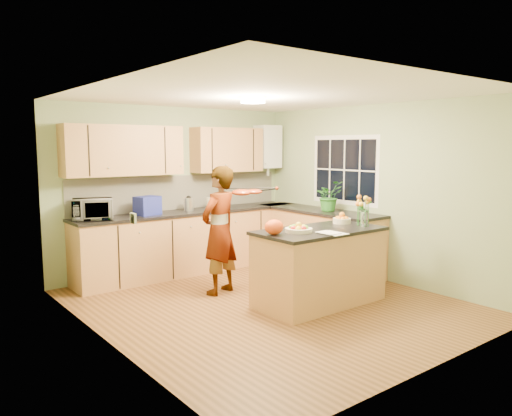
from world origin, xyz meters
TOP-DOWN VIEW (x-y plane):
  - floor at (0.00, 0.00)m, footprint 4.50×4.50m
  - ceiling at (0.00, 0.00)m, footprint 4.00×4.50m
  - wall_back at (0.00, 2.25)m, footprint 4.00×0.02m
  - wall_front at (0.00, -2.25)m, footprint 4.00×0.02m
  - wall_left at (-2.00, 0.00)m, footprint 0.02×4.50m
  - wall_right at (2.00, 0.00)m, footprint 0.02×4.50m
  - back_counter at (0.10, 1.95)m, footprint 3.64×0.62m
  - right_counter at (1.70, 0.85)m, footprint 0.62×2.24m
  - splashback at (0.10, 2.23)m, footprint 3.60×0.02m
  - upper_cabinets at (-0.18, 2.08)m, footprint 3.20×0.34m
  - boiler at (1.70, 2.09)m, footprint 0.40×0.30m
  - window_right at (1.99, 0.60)m, footprint 0.01×1.30m
  - light_switch at (-1.99, -0.60)m, footprint 0.02×0.09m
  - ceiling_lamp at (0.00, 0.30)m, footprint 0.30×0.30m
  - peninsula_island at (0.51, -0.36)m, footprint 1.60×0.82m
  - fruit_dish at (0.16, -0.36)m, footprint 0.32×0.32m
  - orange_bowl at (1.06, -0.21)m, footprint 0.23×0.23m
  - flower_vase at (1.11, -0.54)m, footprint 0.24×0.24m
  - orange_bag at (-0.17, -0.31)m, footprint 0.29×0.27m
  - papers at (0.41, -0.66)m, footprint 0.23×0.31m
  - violinist at (-0.21, 0.74)m, footprint 0.70×0.57m
  - violin at (-0.01, 0.52)m, footprint 0.65×0.56m
  - microwave at (-1.42, 1.93)m, footprint 0.60×0.50m
  - blue_box at (-0.64, 1.92)m, footprint 0.38×0.31m
  - kettle at (0.05, 1.96)m, footprint 0.14×0.14m
  - jar_cream at (0.44, 1.97)m, footprint 0.12×0.12m
  - jar_white at (0.55, 1.90)m, footprint 0.16×0.16m
  - potted_plant at (1.70, 0.64)m, footprint 0.44×0.38m

SIDE VIEW (x-z plane):
  - floor at x=0.00m, z-range 0.00..0.00m
  - peninsula_island at x=0.51m, z-range 0.00..0.92m
  - back_counter at x=0.10m, z-range 0.00..0.94m
  - right_counter at x=1.70m, z-range 0.00..0.94m
  - violinist at x=-0.21m, z-range 0.00..1.66m
  - papers at x=0.41m, z-range 0.92..0.93m
  - fruit_dish at x=0.16m, z-range 0.91..1.02m
  - orange_bowl at x=1.06m, z-range 0.91..1.04m
  - orange_bag at x=-0.17m, z-range 0.92..1.09m
  - jar_cream at x=0.44m, z-range 0.94..1.11m
  - jar_white at x=0.55m, z-range 0.94..1.13m
  - kettle at x=0.05m, z-range 0.92..1.18m
  - blue_box at x=-0.64m, z-range 0.94..1.21m
  - microwave at x=-1.42m, z-range 0.94..1.22m
  - potted_plant at x=1.70m, z-range 0.94..1.40m
  - splashback at x=0.10m, z-range 0.94..1.46m
  - flower_vase at x=1.11m, z-range 0.99..1.44m
  - wall_back at x=0.00m, z-range 0.00..2.50m
  - wall_front at x=0.00m, z-range 0.00..2.50m
  - wall_left at x=-2.00m, z-range 0.00..2.50m
  - wall_right at x=2.00m, z-range 0.00..2.50m
  - light_switch at x=-1.99m, z-range 1.26..1.34m
  - violin at x=-0.01m, z-range 1.25..1.41m
  - window_right at x=1.99m, z-range 1.02..2.08m
  - upper_cabinets at x=-0.18m, z-range 1.50..2.20m
  - boiler at x=1.70m, z-range 1.47..2.33m
  - ceiling_lamp at x=0.00m, z-range 2.43..2.50m
  - ceiling at x=0.00m, z-range 2.49..2.51m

